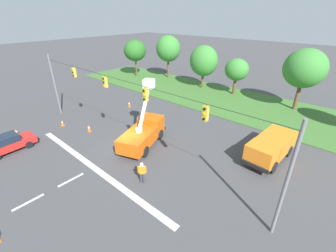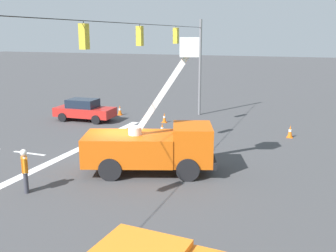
# 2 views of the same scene
# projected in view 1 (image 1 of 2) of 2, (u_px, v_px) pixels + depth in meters

# --- Properties ---
(ground_plane) EXTENTS (200.00, 200.00, 0.00)m
(ground_plane) POSITION_uv_depth(u_px,v_px,m) (127.00, 150.00, 20.68)
(ground_plane) COLOR #424244
(grass_verge) EXTENTS (56.00, 12.00, 0.10)m
(grass_verge) POSITION_uv_depth(u_px,v_px,m) (224.00, 99.00, 32.71)
(grass_verge) COLOR #3D6B2D
(grass_verge) RESTS_ON ground
(lane_markings) EXTENTS (17.60, 15.25, 0.01)m
(lane_markings) POSITION_uv_depth(u_px,v_px,m) (77.00, 177.00, 17.36)
(lane_markings) COLOR silver
(lane_markings) RESTS_ON ground
(signal_gantry) EXTENTS (26.20, 0.33, 7.20)m
(signal_gantry) POSITION_uv_depth(u_px,v_px,m) (124.00, 104.00, 18.56)
(signal_gantry) COLOR slate
(signal_gantry) RESTS_ON ground
(tree_far_west) EXTENTS (4.01, 4.32, 6.84)m
(tree_far_west) POSITION_uv_depth(u_px,v_px,m) (135.00, 51.00, 42.70)
(tree_far_west) COLOR brown
(tree_far_west) RESTS_ON ground
(tree_west) EXTENTS (4.58, 4.30, 7.76)m
(tree_west) POSITION_uv_depth(u_px,v_px,m) (168.00, 49.00, 41.38)
(tree_west) COLOR brown
(tree_west) RESTS_ON ground
(tree_centre) EXTENTS (4.62, 4.10, 6.86)m
(tree_centre) POSITION_uv_depth(u_px,v_px,m) (204.00, 61.00, 35.89)
(tree_centre) COLOR brown
(tree_centre) RESTS_ON ground
(tree_east) EXTENTS (3.52, 3.25, 5.46)m
(tree_east) POSITION_uv_depth(u_px,v_px,m) (237.00, 70.00, 33.12)
(tree_east) COLOR brown
(tree_east) RESTS_ON ground
(tree_far_east) EXTENTS (4.90, 5.02, 7.70)m
(tree_far_east) POSITION_uv_depth(u_px,v_px,m) (305.00, 69.00, 26.97)
(tree_far_east) COLOR brown
(tree_far_east) RESTS_ON ground
(utility_truck_bucket_lift) EXTENTS (4.11, 6.24, 5.98)m
(utility_truck_bucket_lift) POSITION_uv_depth(u_px,v_px,m) (143.00, 132.00, 21.05)
(utility_truck_bucket_lift) COLOR #D6560F
(utility_truck_bucket_lift) RESTS_ON ground
(utility_truck_support_near) EXTENTS (2.63, 5.93, 2.08)m
(utility_truck_support_near) POSITION_uv_depth(u_px,v_px,m) (271.00, 146.00, 19.02)
(utility_truck_support_near) COLOR orange
(utility_truck_support_near) RESTS_ON ground
(sedan_red) EXTENTS (2.09, 4.38, 1.56)m
(sedan_red) POSITION_uv_depth(u_px,v_px,m) (7.00, 143.00, 20.26)
(sedan_red) COLOR red
(sedan_red) RESTS_ON ground
(road_worker) EXTENTS (0.51, 0.47, 1.77)m
(road_worker) POSITION_uv_depth(u_px,v_px,m) (142.00, 171.00, 16.35)
(road_worker) COLOR #383842
(road_worker) RESTS_ON ground
(traffic_cone_foreground_left) EXTENTS (0.36, 0.36, 0.70)m
(traffic_cone_foreground_left) POSITION_uv_depth(u_px,v_px,m) (62.00, 123.00, 25.09)
(traffic_cone_foreground_left) COLOR orange
(traffic_cone_foreground_left) RESTS_ON ground
(traffic_cone_mid_right) EXTENTS (0.36, 0.36, 0.80)m
(traffic_cone_mid_right) POSITION_uv_depth(u_px,v_px,m) (16.00, 132.00, 23.00)
(traffic_cone_mid_right) COLOR orange
(traffic_cone_mid_right) RESTS_ON ground
(traffic_cone_lane_edge_a) EXTENTS (0.36, 0.36, 0.77)m
(traffic_cone_lane_edge_a) POSITION_uv_depth(u_px,v_px,m) (129.00, 104.00, 30.14)
(traffic_cone_lane_edge_a) COLOR orange
(traffic_cone_lane_edge_a) RESTS_ON ground
(traffic_cone_lane_edge_b) EXTENTS (0.36, 0.36, 0.80)m
(traffic_cone_lane_edge_b) POSITION_uv_depth(u_px,v_px,m) (89.00, 128.00, 23.81)
(traffic_cone_lane_edge_b) COLOR orange
(traffic_cone_lane_edge_b) RESTS_ON ground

